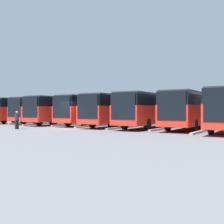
{
  "coord_description": "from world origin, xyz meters",
  "views": [
    {
      "loc": [
        -19.08,
        18.16,
        1.69
      ],
      "look_at": [
        -0.59,
        -6.01,
        1.5
      ],
      "focal_mm": 45.0,
      "sensor_mm": 36.0,
      "label": 1
    }
  ],
  "objects_px": {
    "bus_3": "(121,109)",
    "bus_6": "(51,109)",
    "bus_2": "(153,109)",
    "bus_5": "(68,109)",
    "bus_1": "(194,109)",
    "bus_4": "(96,109)",
    "pedestrian": "(17,119)",
    "bus_7": "(32,109)"
  },
  "relations": [
    {
      "from": "bus_3",
      "to": "bus_6",
      "type": "xyz_separation_m",
      "value": [
        11.43,
        -0.3,
        0.0
      ]
    },
    {
      "from": "bus_2",
      "to": "bus_3",
      "type": "xyz_separation_m",
      "value": [
        3.81,
        -0.03,
        0.0
      ]
    },
    {
      "from": "bus_2",
      "to": "bus_5",
      "type": "relative_size",
      "value": 1.0
    },
    {
      "from": "bus_1",
      "to": "bus_5",
      "type": "bearing_deg",
      "value": -2.43
    },
    {
      "from": "bus_1",
      "to": "bus_4",
      "type": "xyz_separation_m",
      "value": [
        11.43,
        0.19,
        0.0
      ]
    },
    {
      "from": "pedestrian",
      "to": "bus_5",
      "type": "bearing_deg",
      "value": 18.44
    },
    {
      "from": "pedestrian",
      "to": "bus_1",
      "type": "bearing_deg",
      "value": -50.4
    },
    {
      "from": "bus_5",
      "to": "bus_6",
      "type": "relative_size",
      "value": 1.0
    },
    {
      "from": "bus_3",
      "to": "bus_6",
      "type": "height_order",
      "value": "same"
    },
    {
      "from": "bus_3",
      "to": "bus_5",
      "type": "height_order",
      "value": "same"
    },
    {
      "from": "bus_3",
      "to": "bus_4",
      "type": "bearing_deg",
      "value": -12.6
    },
    {
      "from": "bus_5",
      "to": "bus_7",
      "type": "bearing_deg",
      "value": -8.98
    },
    {
      "from": "bus_1",
      "to": "bus_2",
      "type": "xyz_separation_m",
      "value": [
        3.81,
        0.65,
        0.0
      ]
    },
    {
      "from": "pedestrian",
      "to": "bus_2",
      "type": "bearing_deg",
      "value": -41.91
    },
    {
      "from": "bus_2",
      "to": "bus_4",
      "type": "relative_size",
      "value": 1.0
    },
    {
      "from": "bus_2",
      "to": "bus_6",
      "type": "distance_m",
      "value": 15.24
    },
    {
      "from": "bus_1",
      "to": "bus_2",
      "type": "height_order",
      "value": "same"
    },
    {
      "from": "bus_5",
      "to": "pedestrian",
      "type": "bearing_deg",
      "value": 101.31
    },
    {
      "from": "bus_3",
      "to": "bus_6",
      "type": "bearing_deg",
      "value": -7.65
    },
    {
      "from": "bus_2",
      "to": "pedestrian",
      "type": "bearing_deg",
      "value": 40.96
    },
    {
      "from": "bus_1",
      "to": "bus_6",
      "type": "xyz_separation_m",
      "value": [
        19.05,
        0.32,
        0.0
      ]
    },
    {
      "from": "bus_6",
      "to": "bus_7",
      "type": "bearing_deg",
      "value": -1.67
    },
    {
      "from": "bus_4",
      "to": "pedestrian",
      "type": "distance_m",
      "value": 9.84
    },
    {
      "from": "bus_4",
      "to": "bus_5",
      "type": "height_order",
      "value": "same"
    },
    {
      "from": "bus_3",
      "to": "bus_5",
      "type": "relative_size",
      "value": 1.0
    },
    {
      "from": "bus_6",
      "to": "pedestrian",
      "type": "distance_m",
      "value": 11.71
    },
    {
      "from": "pedestrian",
      "to": "bus_6",
      "type": "bearing_deg",
      "value": 35.54
    },
    {
      "from": "bus_3",
      "to": "bus_7",
      "type": "relative_size",
      "value": 1.0
    },
    {
      "from": "bus_1",
      "to": "bus_2",
      "type": "bearing_deg",
      "value": 3.56
    },
    {
      "from": "bus_4",
      "to": "bus_7",
      "type": "height_order",
      "value": "same"
    },
    {
      "from": "bus_5",
      "to": "bus_3",
      "type": "bearing_deg",
      "value": 176.67
    },
    {
      "from": "bus_2",
      "to": "bus_5",
      "type": "xyz_separation_m",
      "value": [
        11.43,
        0.34,
        0.0
      ]
    },
    {
      "from": "bus_5",
      "to": "pedestrian",
      "type": "distance_m",
      "value": 9.42
    },
    {
      "from": "bus_4",
      "to": "pedestrian",
      "type": "bearing_deg",
      "value": 78.0
    },
    {
      "from": "bus_1",
      "to": "bus_3",
      "type": "height_order",
      "value": "same"
    },
    {
      "from": "bus_1",
      "to": "bus_7",
      "type": "bearing_deg",
      "value": -4.61
    },
    {
      "from": "bus_7",
      "to": "bus_4",
      "type": "bearing_deg",
      "value": 176.0
    },
    {
      "from": "bus_3",
      "to": "bus_7",
      "type": "distance_m",
      "value": 15.24
    },
    {
      "from": "bus_1",
      "to": "bus_5",
      "type": "relative_size",
      "value": 1.0
    },
    {
      "from": "bus_4",
      "to": "bus_5",
      "type": "relative_size",
      "value": 1.0
    },
    {
      "from": "bus_2",
      "to": "bus_3",
      "type": "distance_m",
      "value": 3.81
    },
    {
      "from": "bus_2",
      "to": "bus_3",
      "type": "bearing_deg",
      "value": -6.68
    }
  ]
}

